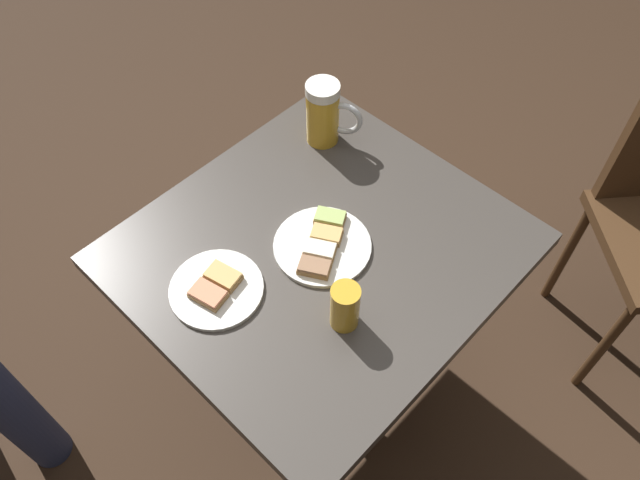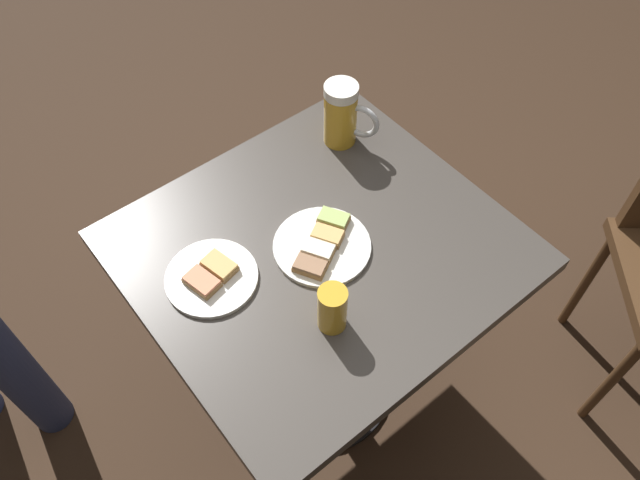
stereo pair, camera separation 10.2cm
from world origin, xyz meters
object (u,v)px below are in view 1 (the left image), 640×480
object	(u,v)px
plate_near	(322,244)
plate_far	(216,288)
beer_mug	(325,114)
beer_glass_small	(345,307)

from	to	relation	value
plate_near	plate_far	bearing A→B (deg)	-19.45
plate_near	plate_far	size ratio (longest dim) A/B	1.09
plate_far	beer_mug	size ratio (longest dim) A/B	1.18
beer_mug	plate_near	bearing A→B (deg)	42.72
plate_far	beer_glass_small	distance (m)	0.27
beer_mug	beer_glass_small	world-z (taller)	beer_mug
plate_near	beer_glass_small	distance (m)	0.19
plate_far	beer_mug	world-z (taller)	beer_mug
beer_mug	beer_glass_small	xyz separation A→B (m)	(0.35, 0.38, -0.03)
plate_far	beer_mug	bearing A→B (deg)	-163.05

